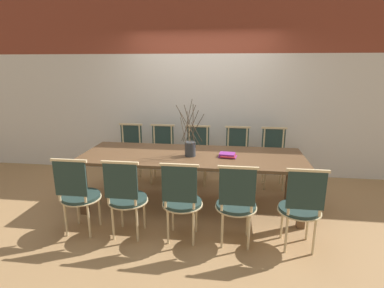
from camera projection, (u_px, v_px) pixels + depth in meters
The scene contains 15 objects.
ground_plane at pixel (192, 205), 4.23m from camera, with size 16.00×16.00×0.00m, color #A87F51.
wall_rear at pixel (203, 84), 5.18m from camera, with size 12.00×0.06×3.20m.
dining_table at pixel (192, 160), 4.06m from camera, with size 2.98×1.04×0.75m.
chair_near_leftend at pixel (78, 193), 3.41m from camera, with size 0.45×0.45×0.95m.
chair_near_left at pixel (126, 196), 3.34m from camera, with size 0.45×0.45×0.95m.
chair_near_center at pixel (182, 199), 3.26m from camera, with size 0.45×0.45×0.95m.
chair_near_right at pixel (236, 202), 3.19m from camera, with size 0.45×0.45×0.95m.
chair_near_rightend at pixel (301, 206), 3.10m from camera, with size 0.45×0.45×0.95m.
chair_far_leftend at pixel (129, 151), 5.09m from camera, with size 0.45×0.45×0.95m.
chair_far_left at pixel (161, 152), 5.02m from camera, with size 0.45×0.45×0.95m.
chair_far_center at pixel (197, 153), 4.94m from camera, with size 0.45×0.45×0.95m.
chair_far_right at pixel (237, 155), 4.86m from camera, with size 0.45×0.45×0.95m.
chair_far_rightend at pixel (274, 156), 4.79m from camera, with size 0.45×0.45×0.95m.
vase_centerpiece at pixel (190, 147), 3.96m from camera, with size 0.34×0.34×0.75m.
book_stack at pixel (228, 155), 3.94m from camera, with size 0.25×0.21×0.05m.
Camera 1 is at (0.50, -3.83, 1.92)m, focal length 28.00 mm.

